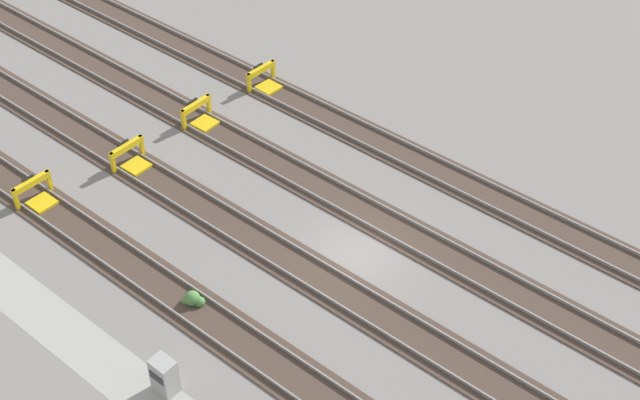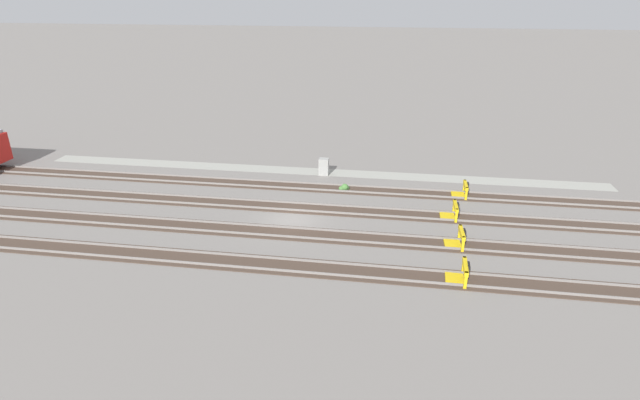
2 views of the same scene
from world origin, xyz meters
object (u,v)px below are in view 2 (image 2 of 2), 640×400
(bumper_stop_near_inner_track, at_px, (452,212))
(electrical_cabinet, at_px, (324,167))
(bumper_stop_far_inner_track, at_px, (460,273))
(bumper_stop_nearest_track, at_px, (462,190))
(bumper_stop_middle_track, at_px, (457,239))
(weed_clump, at_px, (344,188))

(bumper_stop_near_inner_track, distance_m, electrical_cabinet, 13.72)
(bumper_stop_far_inner_track, relative_size, electrical_cabinet, 1.26)
(bumper_stop_near_inner_track, relative_size, electrical_cabinet, 1.25)
(bumper_stop_near_inner_track, bearing_deg, bumper_stop_nearest_track, -105.31)
(electrical_cabinet, bearing_deg, bumper_stop_far_inner_track, 122.46)
(bumper_stop_near_inner_track, distance_m, bumper_stop_middle_track, 4.56)
(electrical_cabinet, relative_size, weed_clump, 1.74)
(bumper_stop_near_inner_track, height_order, bumper_stop_middle_track, same)
(bumper_stop_far_inner_track, bearing_deg, bumper_stop_middle_track, -93.35)
(bumper_stop_nearest_track, height_order, bumper_stop_far_inner_track, same)
(electrical_cabinet, distance_m, weed_clump, 4.37)
(bumper_stop_near_inner_track, distance_m, bumper_stop_far_inner_track, 9.11)
(bumper_stop_nearest_track, xyz_separation_m, bumper_stop_near_inner_track, (1.25, 4.56, 0.00))
(bumper_stop_far_inner_track, relative_size, weed_clump, 2.18)
(bumper_stop_middle_track, relative_size, bumper_stop_far_inner_track, 1.00)
(bumper_stop_far_inner_track, distance_m, electrical_cabinet, 20.26)
(bumper_stop_nearest_track, distance_m, bumper_stop_far_inner_track, 13.75)
(bumper_stop_near_inner_track, bearing_deg, bumper_stop_middle_track, 89.88)
(electrical_cabinet, bearing_deg, bumper_stop_nearest_track, 164.56)
(weed_clump, bearing_deg, electrical_cabinet, -57.04)
(bumper_stop_nearest_track, bearing_deg, bumper_stop_middle_track, 82.15)
(bumper_stop_middle_track, xyz_separation_m, weed_clump, (8.78, -8.92, -0.27))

